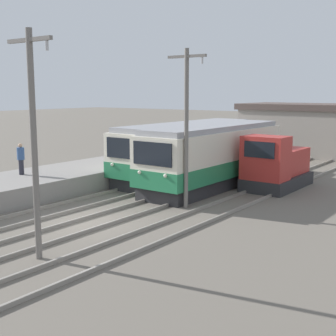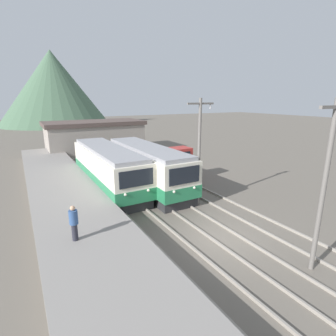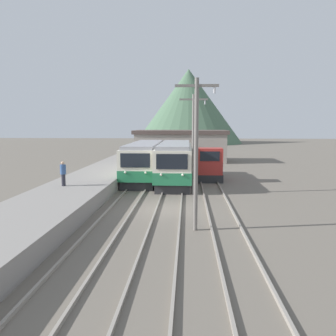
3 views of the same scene
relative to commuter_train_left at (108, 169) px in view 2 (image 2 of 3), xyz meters
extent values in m
plane|color=#665E54|center=(2.60, -10.81, -1.59)|extent=(200.00, 200.00, 0.00)
cube|color=gray|center=(-3.65, -10.81, -1.09)|extent=(4.50, 54.00, 1.00)
cube|color=gray|center=(-0.72, -10.81, -1.52)|extent=(0.10, 60.00, 0.14)
cube|color=gray|center=(0.72, -10.81, -1.52)|extent=(0.10, 60.00, 0.14)
cube|color=gray|center=(2.08, -10.81, -1.52)|extent=(0.10, 60.00, 0.14)
cube|color=gray|center=(3.52, -10.81, -1.52)|extent=(0.10, 60.00, 0.14)
cube|color=gray|center=(5.08, -10.81, -1.52)|extent=(0.10, 60.00, 0.14)
cube|color=gray|center=(6.52, -10.81, -1.52)|extent=(0.10, 60.00, 0.14)
cube|color=#28282B|center=(0.00, 0.01, -1.24)|extent=(2.58, 11.19, 0.70)
cube|color=silver|center=(0.00, 0.01, 0.32)|extent=(2.80, 11.65, 2.41)
cube|color=#267A4C|center=(0.00, 0.01, -0.45)|extent=(2.84, 11.69, 0.87)
cube|color=black|center=(0.00, -5.85, 0.80)|extent=(2.24, 0.06, 1.06)
sphere|color=silver|center=(-0.77, -5.86, -0.12)|extent=(0.18, 0.18, 0.18)
sphere|color=silver|center=(0.77, -5.86, -0.12)|extent=(0.18, 0.18, 0.18)
cube|color=#939399|center=(0.00, 0.01, 1.66)|extent=(2.46, 11.19, 0.28)
cube|color=#28282B|center=(2.80, -1.37, -1.24)|extent=(2.58, 10.62, 0.70)
cube|color=silver|center=(2.80, -1.37, 0.35)|extent=(2.80, 11.07, 2.48)
cube|color=#267A4C|center=(2.80, -1.37, -0.44)|extent=(2.84, 11.11, 0.89)
cube|color=black|center=(2.80, -6.94, 0.85)|extent=(2.24, 0.06, 1.09)
sphere|color=silver|center=(2.03, -6.95, -0.09)|extent=(0.18, 0.18, 0.18)
sphere|color=silver|center=(3.57, -6.95, -0.09)|extent=(0.18, 0.18, 0.18)
cube|color=#939399|center=(2.80, -1.37, 1.73)|extent=(2.46, 10.62, 0.28)
cube|color=#28282B|center=(5.80, 0.43, -1.24)|extent=(2.40, 4.76, 0.70)
cube|color=#B22D28|center=(5.80, -1.19, 0.26)|extent=(2.28, 1.52, 2.30)
cube|color=black|center=(5.80, -1.97, 0.77)|extent=(1.68, 0.04, 0.83)
cube|color=#B22D28|center=(5.80, 1.19, -0.19)|extent=(1.92, 3.14, 1.40)
cylinder|color=black|center=(5.80, 1.19, 0.76)|extent=(0.16, 0.16, 0.50)
cylinder|color=slate|center=(4.30, -14.64, 1.99)|extent=(0.20, 0.20, 7.16)
cylinder|color=slate|center=(4.30, -6.35, 1.99)|extent=(0.20, 0.20, 7.16)
cube|color=slate|center=(4.30, -6.35, 5.22)|extent=(2.00, 0.12, 0.12)
cylinder|color=#B2B2B7|center=(5.10, -6.35, 5.02)|extent=(0.10, 0.10, 0.30)
cylinder|color=#282833|center=(-4.32, -8.96, -0.20)|extent=(0.26, 0.26, 0.79)
cylinder|color=#335184|center=(-4.32, -8.96, 0.51)|extent=(0.38, 0.38, 0.63)
sphere|color=tan|center=(-4.32, -8.96, 0.94)|extent=(0.22, 0.22, 0.22)
cube|color=gray|center=(2.94, 15.19, 0.29)|extent=(12.00, 6.00, 3.76)
cube|color=#51423D|center=(2.94, 15.19, 2.42)|extent=(12.60, 6.30, 0.50)
cone|color=#47664C|center=(4.01, 60.85, 8.33)|extent=(29.27, 29.27, 19.83)
camera|label=1|loc=(16.17, -23.66, 3.71)|focal=50.00mm
camera|label=2|loc=(-5.94, -20.10, 5.50)|focal=28.00mm
camera|label=3|loc=(3.90, -29.93, 3.47)|focal=35.00mm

